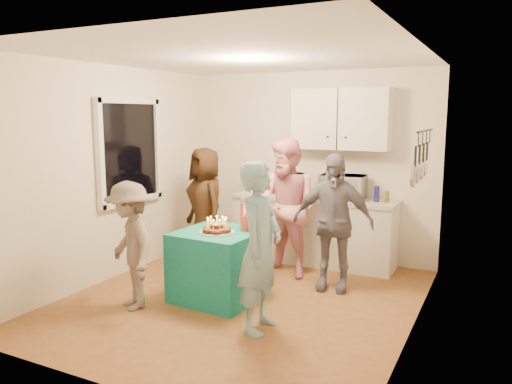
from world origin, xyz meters
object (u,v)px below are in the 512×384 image
at_px(man_birthday, 260,247).
at_px(woman_back_left, 206,206).
at_px(child_near_left, 130,246).
at_px(microwave, 343,187).
at_px(party_table, 219,265).
at_px(woman_back_right, 333,222).
at_px(woman_back_center, 287,208).
at_px(punch_jar, 250,214).
at_px(counter, 313,231).

height_order(man_birthday, woman_back_left, man_birthday).
bearing_deg(child_near_left, man_birthday, 36.98).
distance_m(microwave, woman_back_left, 1.85).
relative_size(party_table, woman_back_right, 0.54).
bearing_deg(woman_back_right, woman_back_left, 164.80).
relative_size(woman_back_left, woman_back_center, 0.91).
bearing_deg(woman_back_right, woman_back_center, 154.35).
xyz_separation_m(man_birthday, woman_back_center, (-0.40, 1.58, 0.06)).
bearing_deg(child_near_left, woman_back_center, 90.86).
bearing_deg(microwave, party_table, -119.42).
relative_size(punch_jar, woman_back_left, 0.22).
bearing_deg(child_near_left, party_table, 75.35).
height_order(counter, microwave, microwave).
relative_size(microwave, woman_back_center, 0.33).
xyz_separation_m(microwave, child_near_left, (-1.52, -2.41, -0.40)).
bearing_deg(child_near_left, microwave, 89.78).
bearing_deg(party_table, counter, 75.90).
distance_m(counter, microwave, 0.75).
xyz_separation_m(microwave, punch_jar, (-0.57, -1.54, -0.14)).
bearing_deg(punch_jar, woman_back_left, 142.31).
bearing_deg(counter, woman_back_right, -58.25).
height_order(woman_back_left, woman_back_center, woman_back_center).
relative_size(punch_jar, man_birthday, 0.21).
bearing_deg(party_table, child_near_left, -136.76).
xyz_separation_m(counter, child_near_left, (-1.13, -2.41, 0.24)).
distance_m(counter, woman_back_center, 0.83).
relative_size(microwave, child_near_left, 0.43).
bearing_deg(woman_back_left, microwave, 54.13).
height_order(man_birthday, woman_back_center, woman_back_center).
xyz_separation_m(counter, woman_back_right, (0.57, -0.91, 0.36)).
bearing_deg(child_near_left, woman_back_left, 128.14).
height_order(counter, punch_jar, punch_jar).
bearing_deg(punch_jar, woman_back_center, 84.34).
xyz_separation_m(microwave, woman_back_center, (-0.49, -0.70, -0.21)).
relative_size(microwave, party_table, 0.68).
distance_m(party_table, woman_back_right, 1.38).
xyz_separation_m(woman_back_right, child_near_left, (-1.69, -1.49, -0.12)).
distance_m(counter, punch_jar, 1.63).
bearing_deg(woman_back_center, man_birthday, -59.37).
bearing_deg(woman_back_left, counter, 59.77).
relative_size(microwave, punch_jar, 1.69).
bearing_deg(counter, man_birthday, -82.23).
height_order(punch_jar, woman_back_left, woman_back_left).
bearing_deg(woman_back_center, counter, 99.09).
xyz_separation_m(man_birthday, woman_back_left, (-1.62, 1.62, -0.01)).
height_order(microwave, punch_jar, microwave).
bearing_deg(child_near_left, counter, 97.05).
xyz_separation_m(counter, woman_back_left, (-1.31, -0.66, 0.36)).
xyz_separation_m(punch_jar, child_near_left, (-0.95, -0.86, -0.26)).
relative_size(counter, child_near_left, 1.64).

